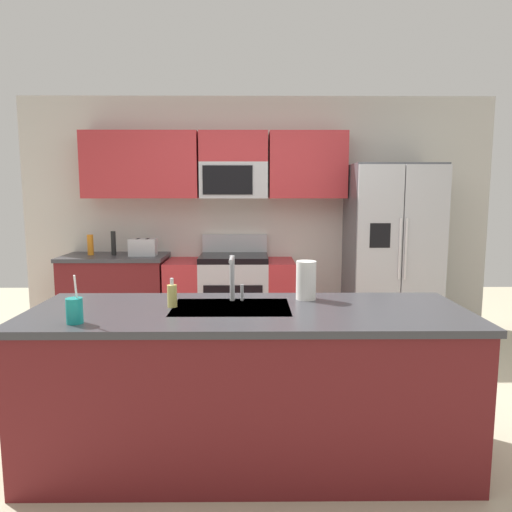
# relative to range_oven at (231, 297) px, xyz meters

# --- Properties ---
(ground_plane) EXTENTS (9.00, 9.00, 0.00)m
(ground_plane) POSITION_rel_range_oven_xyz_m (0.29, -1.80, -0.44)
(ground_plane) COLOR beige
(ground_plane) RESTS_ON ground
(kitchen_wall_unit) EXTENTS (5.20, 0.43, 2.60)m
(kitchen_wall_unit) POSITION_rel_range_oven_xyz_m (0.14, 0.28, 1.03)
(kitchen_wall_unit) COLOR beige
(kitchen_wall_unit) RESTS_ON ground
(back_counter) EXTENTS (1.09, 0.63, 0.90)m
(back_counter) POSITION_rel_range_oven_xyz_m (-1.23, -0.00, 0.01)
(back_counter) COLOR maroon
(back_counter) RESTS_ON ground
(range_oven) EXTENTS (1.36, 0.61, 1.10)m
(range_oven) POSITION_rel_range_oven_xyz_m (0.00, 0.00, 0.00)
(range_oven) COLOR #B7BABF
(range_oven) RESTS_ON ground
(refrigerator) EXTENTS (0.90, 0.76, 1.85)m
(refrigerator) POSITION_rel_range_oven_xyz_m (1.70, -0.07, 0.48)
(refrigerator) COLOR #4C4F54
(refrigerator) RESTS_ON ground
(island_counter) EXTENTS (2.50, 0.88, 0.90)m
(island_counter) POSITION_rel_range_oven_xyz_m (0.21, -2.37, 0.01)
(island_counter) COLOR maroon
(island_counter) RESTS_ON ground
(toaster) EXTENTS (0.28, 0.16, 0.18)m
(toaster) POSITION_rel_range_oven_xyz_m (-0.92, -0.05, 0.55)
(toaster) COLOR #B7BABF
(toaster) RESTS_ON back_counter
(pepper_mill) EXTENTS (0.05, 0.05, 0.26)m
(pepper_mill) POSITION_rel_range_oven_xyz_m (-1.24, -0.00, 0.58)
(pepper_mill) COLOR black
(pepper_mill) RESTS_ON back_counter
(bottle_orange) EXTENTS (0.06, 0.06, 0.22)m
(bottle_orange) POSITION_rel_range_oven_xyz_m (-1.49, 0.01, 0.57)
(bottle_orange) COLOR orange
(bottle_orange) RESTS_ON back_counter
(sink_faucet) EXTENTS (0.09, 0.21, 0.28)m
(sink_faucet) POSITION_rel_range_oven_xyz_m (0.12, -2.17, 0.62)
(sink_faucet) COLOR #B7BABF
(sink_faucet) RESTS_ON island_counter
(drink_cup_teal) EXTENTS (0.08, 0.08, 0.25)m
(drink_cup_teal) POSITION_rel_range_oven_xyz_m (-0.67, -2.65, 0.52)
(drink_cup_teal) COLOR teal
(drink_cup_teal) RESTS_ON island_counter
(soap_dispenser) EXTENTS (0.06, 0.06, 0.17)m
(soap_dispenser) POSITION_rel_range_oven_xyz_m (-0.23, -2.31, 0.53)
(soap_dispenser) COLOR #D8CC66
(soap_dispenser) RESTS_ON island_counter
(paper_towel_roll) EXTENTS (0.12, 0.12, 0.24)m
(paper_towel_roll) POSITION_rel_range_oven_xyz_m (0.57, -2.11, 0.58)
(paper_towel_roll) COLOR white
(paper_towel_roll) RESTS_ON island_counter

